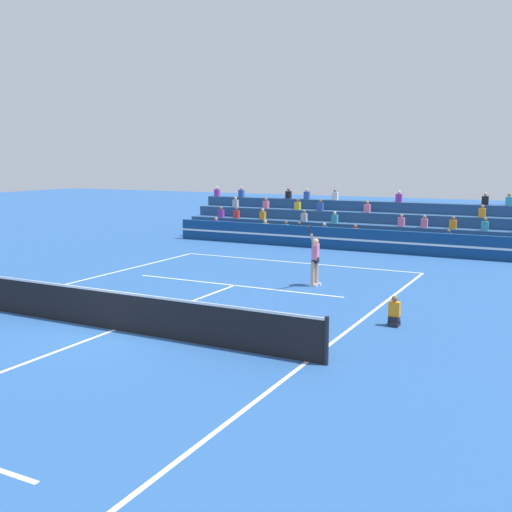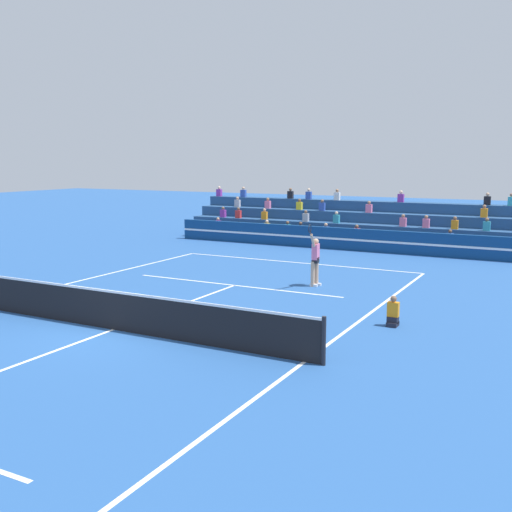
{
  "view_description": "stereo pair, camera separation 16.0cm",
  "coord_description": "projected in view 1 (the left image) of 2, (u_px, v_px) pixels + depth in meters",
  "views": [
    {
      "loc": [
        10.38,
        -11.86,
        4.44
      ],
      "look_at": [
        0.78,
        6.61,
        1.1
      ],
      "focal_mm": 42.0,
      "sensor_mm": 36.0,
      "label": 1
    },
    {
      "loc": [
        10.52,
        -11.78,
        4.44
      ],
      "look_at": [
        0.78,
        6.61,
        1.1
      ],
      "focal_mm": 42.0,
      "sensor_mm": 36.0,
      "label": 2
    }
  ],
  "objects": [
    {
      "name": "ground_plane",
      "position": [
        115.0,
        330.0,
        15.82
      ],
      "size": [
        120.0,
        120.0,
        0.0
      ],
      "primitive_type": "plane",
      "color": "#285699"
    },
    {
      "name": "court_lines",
      "position": [
        115.0,
        330.0,
        15.82
      ],
      "size": [
        11.1,
        23.9,
        0.01
      ],
      "color": "white",
      "rests_on": "ground"
    },
    {
      "name": "tennis_net",
      "position": [
        114.0,
        310.0,
        15.73
      ],
      "size": [
        12.0,
        0.1,
        1.1
      ],
      "color": "black",
      "rests_on": "ground"
    },
    {
      "name": "sponsor_banner_wall",
      "position": [
        332.0,
        238.0,
        30.16
      ],
      "size": [
        18.0,
        0.26,
        1.1
      ],
      "color": "navy",
      "rests_on": "ground"
    },
    {
      "name": "bleacher_stand",
      "position": [
        352.0,
        227.0,
        32.89
      ],
      "size": [
        19.25,
        3.8,
        2.83
      ],
      "color": "navy",
      "rests_on": "ground"
    },
    {
      "name": "ball_kid_courtside",
      "position": [
        394.0,
        314.0,
        16.16
      ],
      "size": [
        0.3,
        0.36,
        0.84
      ],
      "color": "black",
      "rests_on": "ground"
    },
    {
      "name": "tennis_player",
      "position": [
        315.0,
        259.0,
        21.19
      ],
      "size": [
        0.33,
        1.27,
        2.36
      ],
      "color": "tan",
      "rests_on": "ground"
    },
    {
      "name": "tennis_ball",
      "position": [
        26.0,
        303.0,
        18.6
      ],
      "size": [
        0.07,
        0.07,
        0.07
      ],
      "primitive_type": "sphere",
      "color": "#C6DB33",
      "rests_on": "ground"
    }
  ]
}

